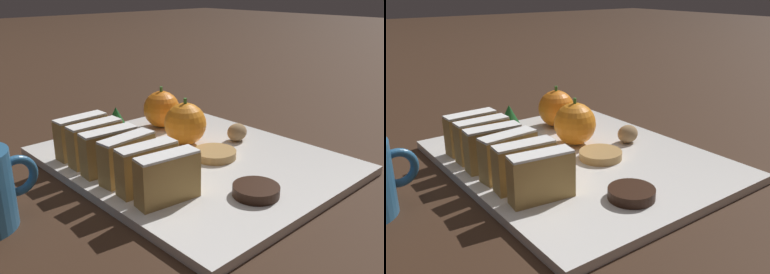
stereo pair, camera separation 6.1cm
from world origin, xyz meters
TOP-DOWN VIEW (x-y plane):
  - ground_plane at (0.00, 0.00)m, footprint 6.00×6.00m
  - serving_platter at (0.00, 0.00)m, footprint 0.33×0.41m
  - stollen_slice_front at (-0.11, -0.08)m, footprint 0.08×0.03m
  - stollen_slice_second at (-0.11, -0.04)m, footprint 0.08×0.03m
  - stollen_slice_third at (-0.11, -0.00)m, footprint 0.08×0.03m
  - stollen_slice_fourth at (-0.11, 0.04)m, footprint 0.08×0.03m
  - stollen_slice_fifth at (-0.11, 0.08)m, footprint 0.08×0.03m
  - stollen_slice_sixth at (-0.11, 0.11)m, footprint 0.08×0.03m
  - orange_near at (0.03, 0.05)m, footprint 0.07×0.07m
  - orange_far at (0.06, 0.14)m, footprint 0.06×0.06m
  - walnut at (0.10, -0.00)m, footprint 0.03×0.03m
  - chocolate_cookie at (-0.03, -0.14)m, footprint 0.06×0.06m
  - gingerbread_cookie at (0.02, -0.03)m, footprint 0.06×0.06m
  - evergreen_sprig at (-0.03, 0.15)m, footprint 0.05×0.05m

SIDE VIEW (x-z plane):
  - ground_plane at x=0.00m, z-range 0.00..0.00m
  - serving_platter at x=0.00m, z-range 0.00..0.01m
  - gingerbread_cookie at x=0.02m, z-range 0.01..0.02m
  - chocolate_cookie at x=-0.03m, z-range 0.01..0.02m
  - walnut at x=0.10m, z-range 0.01..0.04m
  - evergreen_sprig at x=-0.03m, z-range 0.01..0.06m
  - stollen_slice_front at x=-0.11m, z-range 0.01..0.07m
  - stollen_slice_second at x=-0.11m, z-range 0.01..0.07m
  - stollen_slice_third at x=-0.11m, z-range 0.01..0.07m
  - stollen_slice_fourth at x=-0.11m, z-range 0.01..0.07m
  - stollen_slice_fifth at x=-0.11m, z-range 0.01..0.07m
  - stollen_slice_sixth at x=-0.11m, z-range 0.01..0.07m
  - orange_far at x=0.06m, z-range 0.01..0.08m
  - orange_near at x=0.03m, z-range 0.01..0.08m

